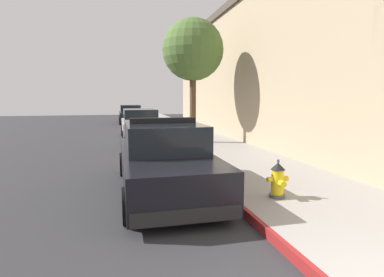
% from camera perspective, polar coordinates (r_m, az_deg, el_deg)
% --- Properties ---
extents(ground_plane, '(32.71, 60.00, 0.20)m').
position_cam_1_polar(ground_plane, '(12.00, -23.78, -3.86)').
color(ground_plane, '#2B2B2D').
extents(sidewalk_pavement, '(3.28, 60.00, 0.17)m').
position_cam_1_polar(sidewalk_pavement, '(12.39, 4.64, -2.05)').
color(sidewalk_pavement, gray).
rests_on(sidewalk_pavement, ground).
extents(curb_painted_edge, '(0.08, 60.00, 0.17)m').
position_cam_1_polar(curb_painted_edge, '(11.97, -3.03, -2.37)').
color(curb_painted_edge, maroon).
rests_on(curb_painted_edge, ground).
extents(storefront_building, '(7.31, 26.60, 6.82)m').
position_cam_1_polar(storefront_building, '(15.56, 22.34, 11.67)').
color(storefront_building, tan).
rests_on(storefront_building, ground).
extents(police_cruiser, '(1.94, 4.84, 1.68)m').
position_cam_1_polar(police_cruiser, '(7.06, -5.25, -3.80)').
color(police_cruiser, black).
rests_on(police_cruiser, ground).
extents(parked_car_silver_ahead, '(1.94, 4.84, 1.56)m').
position_cam_1_polar(parked_car_silver_ahead, '(16.41, -9.55, 2.50)').
color(parked_car_silver_ahead, '#B2B5BA').
rests_on(parked_car_silver_ahead, ground).
extents(parked_car_dark_far, '(1.94, 4.84, 1.56)m').
position_cam_1_polar(parked_car_dark_far, '(27.23, -11.32, 4.37)').
color(parked_car_dark_far, black).
rests_on(parked_car_dark_far, ground).
extents(fire_hydrant, '(0.44, 0.40, 0.76)m').
position_cam_1_polar(fire_hydrant, '(6.36, 15.56, -7.40)').
color(fire_hydrant, '#4C4C51').
rests_on(fire_hydrant, sidewalk_pavement).
extents(street_tree, '(2.68, 2.68, 5.40)m').
position_cam_1_polar(street_tree, '(13.98, 0.16, 15.97)').
color(street_tree, brown).
rests_on(street_tree, sidewalk_pavement).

